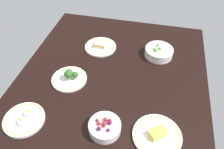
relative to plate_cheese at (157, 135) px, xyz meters
The scene contains 7 objects.
dining_table 43.29cm from the plate_cheese, 138.69° to the right, with size 124.86×108.20×4.00cm, color black.
plate_cheese is the anchor object (origin of this frame).
plate_sandwich 71.29cm from the plate_cheese, 143.75° to the right, with size 20.77×20.77×4.33cm.
plate_eggs 63.42cm from the plate_cheese, 84.78° to the right, with size 19.78×19.78×4.93cm.
plate_broccoli 57.10cm from the plate_cheese, 115.60° to the right, with size 20.00×20.00×7.94cm.
bowl_peas 58.24cm from the plate_cheese, behind, with size 17.79×17.79×6.58cm.
bowl_berries 24.13cm from the plate_cheese, 84.89° to the right, with size 15.14×15.14×6.73cm.
Camera 1 is at (85.61, 19.70, 94.34)cm, focal length 34.80 mm.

